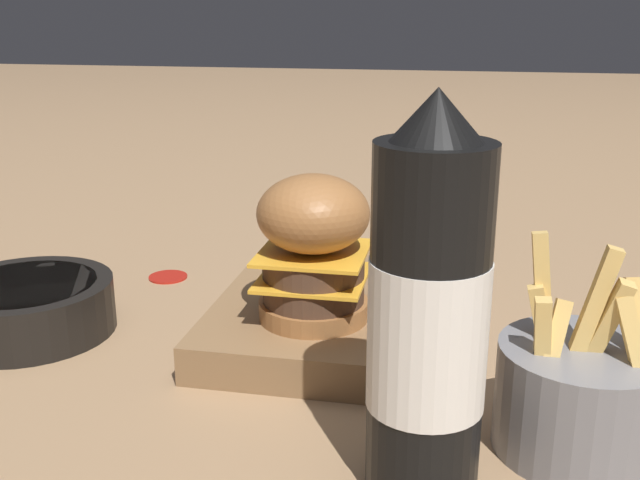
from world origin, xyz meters
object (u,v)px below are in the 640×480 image
(side_bowl, at_px, (27,306))
(spoon, at_px, (369,245))
(burger, at_px, (313,247))
(ketchup_bottle, at_px, (428,319))
(serving_board, at_px, (320,308))
(fries_basket, at_px, (580,395))

(side_bowl, xyz_separation_m, spoon, (-0.30, 0.27, -0.02))
(burger, relative_size, ketchup_bottle, 0.50)
(serving_board, relative_size, ketchup_bottle, 1.15)
(serving_board, height_order, burger, burger)
(side_bowl, bearing_deg, spoon, 137.68)
(fries_basket, bearing_deg, side_bowl, -102.10)
(burger, relative_size, spoon, 0.75)
(serving_board, xyz_separation_m, burger, (0.06, 0.01, 0.08))
(burger, height_order, ketchup_bottle, ketchup_bottle)
(serving_board, relative_size, side_bowl, 1.81)
(fries_basket, bearing_deg, serving_board, -128.74)
(serving_board, bearing_deg, burger, 5.96)
(fries_basket, bearing_deg, spoon, -154.09)
(ketchup_bottle, distance_m, fries_basket, 0.14)
(serving_board, height_order, fries_basket, fries_basket)
(burger, xyz_separation_m, spoon, (-0.29, 0.01, -0.09))
(serving_board, relative_size, fries_basket, 1.95)
(fries_basket, bearing_deg, burger, -118.16)
(side_bowl, bearing_deg, serving_board, 104.68)
(serving_board, distance_m, burger, 0.10)
(serving_board, bearing_deg, spoon, 176.35)
(fries_basket, relative_size, spoon, 0.87)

